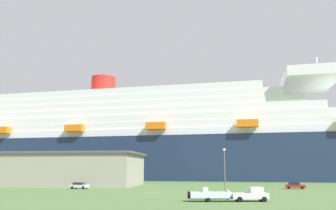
{
  "coord_description": "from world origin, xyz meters",
  "views": [
    {
      "loc": [
        17.83,
        -71.98,
        5.13
      ],
      "look_at": [
        -2.16,
        27.73,
        23.96
      ],
      "focal_mm": 36.42,
      "sensor_mm": 36.0,
      "label": 1
    }
  ],
  "objects_px": {
    "street_lamp": "(225,165)",
    "parked_car_red_hatchback": "(295,185)",
    "pickup_truck": "(251,195)",
    "cruise_ship": "(164,142)",
    "small_boat_on_trailer": "(214,195)",
    "parked_car_silver_sedan": "(79,185)",
    "parked_car_white_van": "(47,183)"
  },
  "relations": [
    {
      "from": "cruise_ship",
      "to": "parked_car_red_hatchback",
      "type": "height_order",
      "value": "cruise_ship"
    },
    {
      "from": "pickup_truck",
      "to": "street_lamp",
      "type": "distance_m",
      "value": 14.09
    },
    {
      "from": "parked_car_silver_sedan",
      "to": "parked_car_red_hatchback",
      "type": "relative_size",
      "value": 0.91
    },
    {
      "from": "pickup_truck",
      "to": "parked_car_white_van",
      "type": "distance_m",
      "value": 67.28
    },
    {
      "from": "parked_car_white_van",
      "to": "parked_car_red_hatchback",
      "type": "height_order",
      "value": "same"
    },
    {
      "from": "street_lamp",
      "to": "small_boat_on_trailer",
      "type": "bearing_deg",
      "value": -95.53
    },
    {
      "from": "parked_car_red_hatchback",
      "to": "pickup_truck",
      "type": "bearing_deg",
      "value": -108.68
    },
    {
      "from": "street_lamp",
      "to": "parked_car_red_hatchback",
      "type": "height_order",
      "value": "street_lamp"
    },
    {
      "from": "small_boat_on_trailer",
      "to": "parked_car_red_hatchback",
      "type": "xyz_separation_m",
      "value": [
        17.67,
        36.52,
        -0.13
      ]
    },
    {
      "from": "street_lamp",
      "to": "parked_car_red_hatchback",
      "type": "relative_size",
      "value": 1.82
    },
    {
      "from": "small_boat_on_trailer",
      "to": "parked_car_silver_sedan",
      "type": "relative_size",
      "value": 1.85
    },
    {
      "from": "small_boat_on_trailer",
      "to": "parked_car_red_hatchback",
      "type": "bearing_deg",
      "value": 64.17
    },
    {
      "from": "street_lamp",
      "to": "parked_car_silver_sedan",
      "type": "distance_m",
      "value": 38.72
    },
    {
      "from": "pickup_truck",
      "to": "small_boat_on_trailer",
      "type": "xyz_separation_m",
      "value": [
        -5.75,
        -1.26,
        -0.08
      ]
    },
    {
      "from": "parked_car_red_hatchback",
      "to": "small_boat_on_trailer",
      "type": "bearing_deg",
      "value": -115.83
    },
    {
      "from": "parked_car_silver_sedan",
      "to": "parked_car_white_van",
      "type": "distance_m",
      "value": 19.59
    },
    {
      "from": "parked_car_silver_sedan",
      "to": "parked_car_red_hatchback",
      "type": "height_order",
      "value": "same"
    },
    {
      "from": "parked_car_silver_sedan",
      "to": "parked_car_white_van",
      "type": "relative_size",
      "value": 0.93
    },
    {
      "from": "parked_car_silver_sedan",
      "to": "cruise_ship",
      "type": "bearing_deg",
      "value": 84.1
    },
    {
      "from": "parked_car_white_van",
      "to": "parked_car_silver_sedan",
      "type": "bearing_deg",
      "value": -36.81
    },
    {
      "from": "small_boat_on_trailer",
      "to": "parked_car_silver_sedan",
      "type": "distance_m",
      "value": 43.69
    },
    {
      "from": "small_boat_on_trailer",
      "to": "street_lamp",
      "type": "xyz_separation_m",
      "value": [
        1.34,
        13.79,
        4.77
      ]
    },
    {
      "from": "cruise_ship",
      "to": "parked_car_red_hatchback",
      "type": "xyz_separation_m",
      "value": [
        45.61,
        -58.45,
        -15.62
      ]
    },
    {
      "from": "pickup_truck",
      "to": "street_lamp",
      "type": "xyz_separation_m",
      "value": [
        -4.42,
        12.53,
        4.69
      ]
    },
    {
      "from": "pickup_truck",
      "to": "parked_car_silver_sedan",
      "type": "distance_m",
      "value": 47.76
    },
    {
      "from": "pickup_truck",
      "to": "parked_car_silver_sedan",
      "type": "bearing_deg",
      "value": 148.7
    },
    {
      "from": "pickup_truck",
      "to": "cruise_ship",
      "type": "bearing_deg",
      "value": 109.78
    },
    {
      "from": "street_lamp",
      "to": "parked_car_red_hatchback",
      "type": "distance_m",
      "value": 28.42
    },
    {
      "from": "pickup_truck",
      "to": "parked_car_silver_sedan",
      "type": "xyz_separation_m",
      "value": [
        -40.81,
        24.81,
        -0.21
      ]
    },
    {
      "from": "pickup_truck",
      "to": "street_lamp",
      "type": "height_order",
      "value": "street_lamp"
    },
    {
      "from": "cruise_ship",
      "to": "parked_car_silver_sedan",
      "type": "distance_m",
      "value": 71.0
    },
    {
      "from": "pickup_truck",
      "to": "small_boat_on_trailer",
      "type": "bearing_deg",
      "value": -167.62
    }
  ]
}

